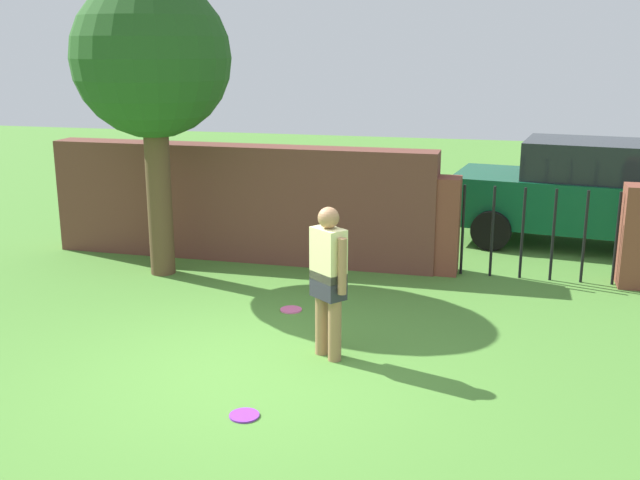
{
  "coord_description": "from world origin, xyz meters",
  "views": [
    {
      "loc": [
        2.4,
        -6.6,
        3.2
      ],
      "look_at": [
        0.34,
        1.56,
        1.0
      ],
      "focal_mm": 42.03,
      "sensor_mm": 36.0,
      "label": 1
    }
  ],
  "objects_px": {
    "person": "(328,276)",
    "frisbee_purple": "(244,415)",
    "car": "(587,194)",
    "frisbee_pink": "(291,310)",
    "tree": "(152,62)"
  },
  "relations": [
    {
      "from": "person",
      "to": "frisbee_purple",
      "type": "distance_m",
      "value": 1.76
    },
    {
      "from": "car",
      "to": "frisbee_purple",
      "type": "xyz_separation_m",
      "value": [
        -3.41,
        -6.92,
        -0.85
      ]
    },
    {
      "from": "person",
      "to": "car",
      "type": "xyz_separation_m",
      "value": [
        3.0,
        5.46,
        -0.04
      ]
    },
    {
      "from": "car",
      "to": "frisbee_pink",
      "type": "distance_m",
      "value": 5.71
    },
    {
      "from": "car",
      "to": "frisbee_pink",
      "type": "xyz_separation_m",
      "value": [
        -3.78,
        -4.19,
        -0.85
      ]
    },
    {
      "from": "tree",
      "to": "car",
      "type": "distance_m",
      "value": 7.1
    },
    {
      "from": "frisbee_purple",
      "to": "frisbee_pink",
      "type": "relative_size",
      "value": 1.0
    },
    {
      "from": "tree",
      "to": "frisbee_purple",
      "type": "relative_size",
      "value": 15.2
    },
    {
      "from": "tree",
      "to": "person",
      "type": "distance_m",
      "value": 4.35
    },
    {
      "from": "tree",
      "to": "frisbee_purple",
      "type": "distance_m",
      "value": 5.48
    },
    {
      "from": "person",
      "to": "frisbee_pink",
      "type": "distance_m",
      "value": 1.74
    },
    {
      "from": "person",
      "to": "car",
      "type": "relative_size",
      "value": 0.37
    },
    {
      "from": "frisbee_pink",
      "to": "tree",
      "type": "bearing_deg",
      "value": 154.53
    },
    {
      "from": "tree",
      "to": "frisbee_pink",
      "type": "height_order",
      "value": "tree"
    },
    {
      "from": "tree",
      "to": "person",
      "type": "height_order",
      "value": "tree"
    }
  ]
}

